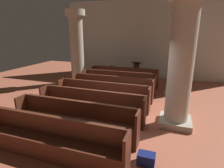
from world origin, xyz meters
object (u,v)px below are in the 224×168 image
object	(u,v)px
pillar_aisle_side	(180,49)
pillar_far_side	(77,46)
pew_row_4	(90,104)
kneeler_box_navy	(146,159)
pew_row_1	(118,81)
pew_row_3	(102,94)
pew_row_0	(124,76)
pillar_aisle_rear	(182,60)
hymn_book	(111,66)
pew_row_6	(50,138)
lectern	(136,72)
pew_row_2	(111,87)
pew_row_5	(74,118)

from	to	relation	value
pillar_aisle_side	pillar_far_side	xyz separation A→B (m)	(-5.10, 0.10, 0.00)
pew_row_4	kneeler_box_navy	xyz separation A→B (m)	(2.01, -1.54, -0.37)
pew_row_1	pew_row_3	world-z (taller)	same
pillar_far_side	pew_row_0	bearing A→B (deg)	5.73
pillar_aisle_rear	pew_row_3	bearing A→B (deg)	168.31
hymn_book	pew_row_4	bearing A→B (deg)	-79.93
pew_row_4	kneeler_box_navy	size ratio (longest dim) A/B	9.50
pew_row_6	pillar_aisle_rear	distance (m)	3.86
pew_row_6	pillar_aisle_side	size ratio (longest dim) A/B	0.92
pew_row_0	pew_row_4	distance (m)	4.01
pillar_far_side	hymn_book	world-z (taller)	pillar_far_side
pillar_aisle_side	pew_row_6	bearing A→B (deg)	-114.47
pew_row_1	pillar_aisle_rear	size ratio (longest dim) A/B	0.92
lectern	hymn_book	bearing A→B (deg)	-136.82
pew_row_2	lectern	xyz separation A→B (m)	(0.40, 3.26, -0.04)
pew_row_3	hymn_book	world-z (taller)	hymn_book
pew_row_3	hymn_book	xyz separation A→B (m)	(-0.74, 3.19, 0.43)
pillar_aisle_side	pew_row_5	bearing A→B (deg)	-118.94
pew_row_1	pew_row_3	size ratio (longest dim) A/B	1.00
pew_row_4	lectern	size ratio (longest dim) A/B	3.21
pew_row_2	pew_row_4	world-z (taller)	same
pew_row_0	pew_row_2	distance (m)	2.00
pew_row_1	lectern	bearing A→B (deg)	80.07
pew_row_1	pillar_aisle_rear	xyz separation A→B (m)	(2.57, -2.54, 1.47)
pillar_aisle_side	pillar_aisle_rear	xyz separation A→B (m)	(0.00, -3.19, 0.00)
pillar_aisle_rear	pew_row_5	bearing A→B (deg)	-150.28
pew_row_2	hymn_book	size ratio (longest dim) A/B	18.10
pew_row_3	hymn_book	bearing A→B (deg)	103.13
pillar_aisle_side	kneeler_box_navy	world-z (taller)	pillar_aisle_side
pew_row_0	kneeler_box_navy	world-z (taller)	pew_row_0
pew_row_2	pew_row_5	bearing A→B (deg)	-90.00
pew_row_0	pillar_aisle_rear	distance (m)	4.61
pew_row_1	pew_row_6	world-z (taller)	same
pew_row_2	lectern	bearing A→B (deg)	83.09
pew_row_6	pillar_far_side	bearing A→B (deg)	113.69
pew_row_2	pew_row_5	size ratio (longest dim) A/B	1.00
pew_row_6	pillar_aisle_rear	size ratio (longest dim) A/B	0.92
pew_row_5	pillar_aisle_side	distance (m)	5.52
kneeler_box_navy	pew_row_3	bearing A→B (deg)	128.32
hymn_book	pillar_aisle_rear	bearing A→B (deg)	-48.29
pew_row_3	lectern	distance (m)	4.28
pillar_aisle_side	kneeler_box_navy	distance (m)	5.54
pew_row_2	lectern	size ratio (longest dim) A/B	3.21
pew_row_5	lectern	world-z (taller)	lectern
pew_row_6	kneeler_box_navy	bearing A→B (deg)	12.85
pew_row_3	lectern	size ratio (longest dim) A/B	3.21
pew_row_0	pillar_aisle_rear	size ratio (longest dim) A/B	0.92
pew_row_4	lectern	bearing A→B (deg)	85.70
pew_row_0	lectern	size ratio (longest dim) A/B	3.21
pew_row_4	lectern	xyz separation A→B (m)	(0.40, 5.26, -0.04)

